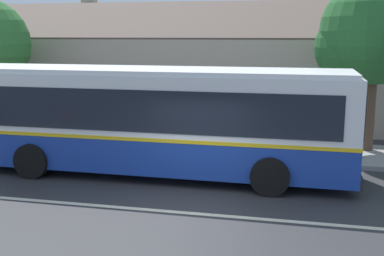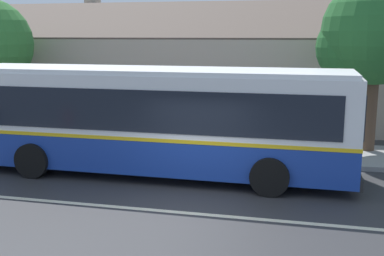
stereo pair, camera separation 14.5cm
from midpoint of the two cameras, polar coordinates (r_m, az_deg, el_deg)
The scene contains 7 objects.
ground_plane at distance 11.17m, azimuth -0.53°, elevation -10.03°, with size 300.00×300.00×0.00m, color #2D2D30.
sidewalk_far at distance 16.78m, azimuth 4.36°, elevation -2.54°, with size 60.00×3.00×0.15m, color gray.
lane_divider_stripe at distance 11.17m, azimuth -0.53°, elevation -10.01°, with size 60.00×0.16×0.01m, color beige.
community_building at distance 25.18m, azimuth 2.79°, elevation 6.54°, with size 26.67×10.96×6.67m.
transit_bus at distance 13.88m, azimuth -4.54°, elevation 1.23°, with size 11.49×2.84×3.07m.
bench_by_building at distance 19.08m, azimuth -17.02°, elevation 0.18°, with size 1.63×0.51×0.94m.
street_tree_primary at distance 16.98m, azimuth 20.60°, elevation 10.18°, with size 3.63×3.49×5.85m.
Camera 2 is at (2.56, -10.10, 4.03)m, focal length 45.00 mm.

